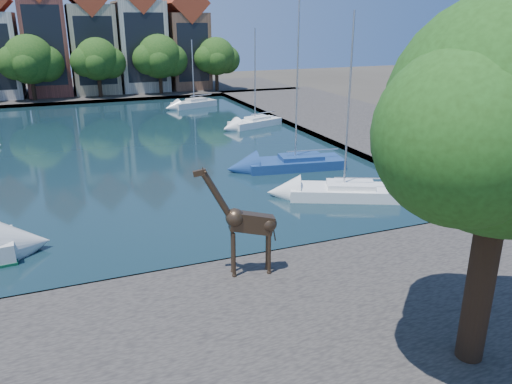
% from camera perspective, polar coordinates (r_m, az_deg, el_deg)
% --- Properties ---
extents(ground, '(160.00, 160.00, 0.00)m').
position_cam_1_polar(ground, '(21.42, -10.26, -9.82)').
color(ground, '#38332B').
rests_on(ground, ground).
extents(water_basin, '(38.00, 50.00, 0.08)m').
position_cam_1_polar(water_basin, '(43.84, -16.73, 4.91)').
color(water_basin, black).
rests_on(water_basin, ground).
extents(near_quay, '(50.00, 14.00, 0.50)m').
position_cam_1_polar(near_quay, '(15.61, -4.68, -20.88)').
color(near_quay, '#44403B').
rests_on(near_quay, ground).
extents(far_quay, '(60.00, 16.00, 0.50)m').
position_cam_1_polar(far_quay, '(75.24, -19.20, 10.55)').
color(far_quay, '#44403B').
rests_on(far_quay, ground).
extents(right_quay, '(14.00, 52.00, 0.50)m').
position_cam_1_polar(right_quay, '(52.01, 11.96, 7.71)').
color(right_quay, '#44403B').
rests_on(right_quay, ground).
extents(plane_tree, '(8.32, 6.40, 10.62)m').
position_cam_1_polar(plane_tree, '(14.67, 27.08, 6.85)').
color(plane_tree, '#332114').
rests_on(plane_tree, near_quay).
extents(townhouse_center, '(5.44, 9.18, 16.93)m').
position_cam_1_polar(townhouse_center, '(74.51, -23.09, 16.32)').
color(townhouse_center, brown).
rests_on(townhouse_center, far_quay).
extents(townhouse_east_inner, '(5.94, 9.18, 15.79)m').
position_cam_1_polar(townhouse_east_inner, '(74.71, -18.26, 16.38)').
color(townhouse_east_inner, tan).
rests_on(townhouse_east_inner, far_quay).
extents(townhouse_east_mid, '(6.43, 9.18, 16.65)m').
position_cam_1_polar(townhouse_east_mid, '(75.44, -13.16, 17.12)').
color(townhouse_east_mid, beige).
rests_on(townhouse_east_mid, far_quay).
extents(townhouse_east_end, '(5.44, 9.18, 14.43)m').
position_cam_1_polar(townhouse_east_end, '(76.75, -8.11, 16.70)').
color(townhouse_east_end, brown).
rests_on(townhouse_east_end, far_quay).
extents(far_tree_mid_west, '(7.80, 6.00, 8.00)m').
position_cam_1_polar(far_tree_mid_west, '(69.22, -24.38, 13.47)').
color(far_tree_mid_west, '#332114').
rests_on(far_tree_mid_west, far_quay).
extents(far_tree_mid_east, '(7.02, 5.40, 7.52)m').
position_cam_1_polar(far_tree_mid_east, '(69.39, -17.61, 14.13)').
color(far_tree_mid_east, '#332114').
rests_on(far_tree_mid_east, far_quay).
extents(far_tree_east, '(7.54, 5.80, 7.84)m').
position_cam_1_polar(far_tree_east, '(70.45, -10.92, 14.81)').
color(far_tree_east, '#332114').
rests_on(far_tree_east, far_quay).
extents(far_tree_far_east, '(6.76, 5.20, 7.36)m').
position_cam_1_polar(far_tree_far_east, '(72.41, -4.49, 15.07)').
color(far_tree_far_east, '#332114').
rests_on(far_tree_far_east, far_quay).
extents(giraffe_statue, '(3.14, 0.91, 4.50)m').
position_cam_1_polar(giraffe_statue, '(19.59, -1.19, -3.52)').
color(giraffe_statue, '#3C2C1E').
rests_on(giraffe_statue, near_quay).
extents(sailboat_right_a, '(6.73, 4.69, 10.64)m').
position_cam_1_polar(sailboat_right_a, '(30.32, 9.98, 0.31)').
color(sailboat_right_a, white).
rests_on(sailboat_right_a, water_basin).
extents(sailboat_right_b, '(7.19, 3.44, 11.62)m').
position_cam_1_polar(sailboat_right_b, '(35.89, 4.49, 3.53)').
color(sailboat_right_b, navy).
rests_on(sailboat_right_b, water_basin).
extents(sailboat_right_c, '(5.83, 3.60, 9.35)m').
position_cam_1_polar(sailboat_right_c, '(50.15, -0.11, 8.11)').
color(sailboat_right_c, white).
rests_on(sailboat_right_c, water_basin).
extents(sailboat_right_d, '(5.76, 3.45, 7.84)m').
position_cam_1_polar(sailboat_right_d, '(61.78, -7.09, 10.11)').
color(sailboat_right_d, silver).
rests_on(sailboat_right_d, water_basin).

